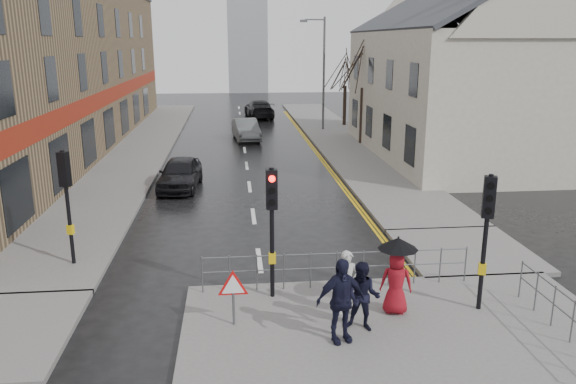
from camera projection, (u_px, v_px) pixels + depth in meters
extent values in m
plane|color=black|center=(265.00, 305.00, 14.31)|extent=(120.00, 120.00, 0.00)
cube|color=#605E5B|center=(425.00, 374.00, 11.22)|extent=(10.00, 9.00, 0.14)
cube|color=#605E5B|center=(142.00, 145.00, 35.76)|extent=(4.00, 44.00, 0.14)
cube|color=#605E5B|center=(337.00, 136.00, 38.93)|extent=(4.00, 40.00, 0.14)
cube|color=#605E5B|center=(464.00, 251.00, 17.80)|extent=(4.00, 4.20, 0.14)
cube|color=#786245|center=(38.00, 67.00, 32.98)|extent=(8.00, 42.00, 10.00)
cube|color=beige|center=(456.00, 95.00, 31.84)|extent=(9.00, 16.00, 7.00)
cube|color=#92959A|center=(247.00, 20.00, 71.65)|extent=(5.00, 5.00, 18.00)
cylinder|color=black|center=(272.00, 234.00, 14.04)|extent=(0.11, 0.11, 3.40)
cube|color=black|center=(272.00, 189.00, 13.74)|extent=(0.28, 0.22, 1.00)
cylinder|color=#FF0C07|center=(272.00, 179.00, 13.53)|extent=(0.16, 0.04, 0.16)
cylinder|color=black|center=(272.00, 191.00, 13.61)|extent=(0.16, 0.04, 0.16)
cylinder|color=black|center=(272.00, 203.00, 13.68)|extent=(0.16, 0.04, 0.16)
cube|color=gold|center=(272.00, 258.00, 14.21)|extent=(0.18, 0.14, 0.28)
cylinder|color=black|center=(485.00, 243.00, 13.37)|extent=(0.11, 0.11, 3.40)
cube|color=black|center=(489.00, 197.00, 13.07)|extent=(0.34, 0.30, 1.00)
cylinder|color=black|center=(491.00, 186.00, 12.86)|extent=(0.16, 0.09, 0.16)
cylinder|color=black|center=(490.00, 199.00, 12.94)|extent=(0.16, 0.09, 0.16)
cylinder|color=black|center=(488.00, 211.00, 13.02)|extent=(0.16, 0.09, 0.16)
cube|color=gold|center=(482.00, 269.00, 13.54)|extent=(0.22, 0.19, 0.28)
cylinder|color=black|center=(68.00, 208.00, 16.18)|extent=(0.11, 0.11, 3.40)
cube|color=black|center=(64.00, 169.00, 15.88)|extent=(0.34, 0.30, 1.00)
cylinder|color=black|center=(66.00, 158.00, 15.93)|extent=(0.16, 0.09, 0.16)
cylinder|color=black|center=(67.00, 168.00, 16.01)|extent=(0.16, 0.09, 0.16)
cylinder|color=black|center=(68.00, 178.00, 16.09)|extent=(0.16, 0.09, 0.16)
cube|color=gold|center=(70.00, 229.00, 16.35)|extent=(0.22, 0.19, 0.28)
cylinder|color=#595B5E|center=(202.00, 275.00, 14.57)|extent=(0.04, 0.04, 1.00)
cylinder|color=#595B5E|center=(465.00, 264.00, 15.25)|extent=(0.04, 0.04, 1.00)
cylinder|color=#595B5E|center=(337.00, 253.00, 14.79)|extent=(7.10, 0.04, 0.04)
cylinder|color=#595B5E|center=(337.00, 267.00, 14.89)|extent=(7.10, 0.04, 0.04)
cylinder|color=#595B5E|center=(521.00, 279.00, 14.29)|extent=(0.04, 0.04, 1.00)
cylinder|color=#595B5E|center=(575.00, 303.00, 12.01)|extent=(0.04, 4.50, 0.04)
cylinder|color=#595B5E|center=(573.00, 320.00, 12.11)|extent=(0.04, 4.50, 0.04)
cylinder|color=#595B5E|center=(234.00, 307.00, 12.93)|extent=(0.06, 0.06, 0.85)
cylinder|color=red|center=(233.00, 287.00, 12.80)|extent=(0.80, 0.03, 0.80)
cylinder|color=white|center=(233.00, 287.00, 12.78)|extent=(0.60, 0.03, 0.60)
cylinder|color=#595B5E|center=(324.00, 74.00, 40.70)|extent=(0.16, 0.16, 8.00)
cylinder|color=#595B5E|center=(315.00, 20.00, 39.63)|extent=(1.40, 0.10, 0.10)
cube|color=#595B5E|center=(304.00, 21.00, 39.58)|extent=(0.50, 0.25, 0.18)
cylinder|color=#32241B|center=(362.00, 116.00, 35.67)|extent=(0.26, 0.26, 3.50)
cylinder|color=#32241B|center=(345.00, 105.00, 43.46)|extent=(0.26, 0.26, 3.00)
imported|color=#B7B8B4|center=(347.00, 283.00, 13.37)|extent=(0.59, 0.40, 1.58)
imported|color=black|center=(363.00, 297.00, 12.60)|extent=(0.96, 0.86, 1.62)
imported|color=maroon|center=(396.00, 282.00, 13.42)|extent=(0.87, 0.68, 1.58)
cylinder|color=black|center=(396.00, 278.00, 13.39)|extent=(0.02, 0.02, 1.78)
cone|color=black|center=(398.00, 243.00, 13.16)|extent=(0.96, 0.96, 0.28)
imported|color=black|center=(340.00, 300.00, 12.10)|extent=(1.20, 0.73, 1.92)
imported|color=black|center=(180.00, 173.00, 25.35)|extent=(2.01, 4.28, 1.41)
imported|color=#515557|center=(246.00, 130.00, 37.81)|extent=(1.98, 4.41, 1.41)
imported|color=black|center=(259.00, 109.00, 48.61)|extent=(2.59, 5.46, 1.54)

